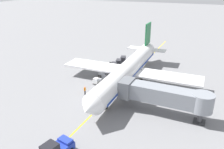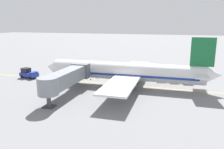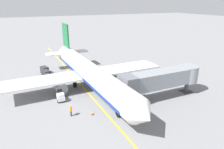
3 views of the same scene
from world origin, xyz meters
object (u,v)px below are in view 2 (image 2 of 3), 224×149
baggage_cart_front (161,77)px  ground_crew_wing_walker (99,74)px  baggage_tug_lead (159,77)px  safety_cone_nose_left (91,79)px  baggage_cart_third_in_train (187,79)px  pushback_tractor (29,73)px  baggage_cart_second_in_train (174,78)px  baggage_tug_trailing (121,76)px  jet_bridge (66,78)px  parked_airliner (126,72)px

baggage_cart_front → ground_crew_wing_walker: size_ratio=1.76×
baggage_tug_lead → safety_cone_nose_left: 16.17m
baggage_cart_third_in_train → baggage_cart_front: bearing=88.2°
baggage_cart_front → safety_cone_nose_left: size_ratio=5.05×
pushback_tractor → baggage_cart_second_in_train: 34.82m
baggage_cart_third_in_train → safety_cone_nose_left: size_ratio=5.05×
baggage_cart_second_in_train → safety_cone_nose_left: baggage_cart_second_in_train is taller
baggage_cart_third_in_train → safety_cone_nose_left: (-3.43, 21.89, -0.66)m
baggage_tug_lead → baggage_tug_trailing: (-1.42, 8.85, 0.00)m
jet_bridge → pushback_tractor: (9.70, 15.64, -2.36)m
pushback_tractor → baggage_cart_second_in_train: pushback_tractor is taller
safety_cone_nose_left → parked_airliner: bearing=-107.1°
safety_cone_nose_left → pushback_tractor: bearing=100.1°
baggage_tug_lead → ground_crew_wing_walker: (-1.67, 14.53, 0.24)m
jet_bridge → pushback_tractor: jet_bridge is taller
baggage_cart_front → safety_cone_nose_left: baggage_cart_front is taller
baggage_cart_second_in_train → safety_cone_nose_left: 19.34m
parked_airliner → baggage_cart_second_in_train: size_ratio=12.52×
parked_airliner → baggage_cart_front: parked_airliner is taller
ground_crew_wing_walker → safety_cone_nose_left: size_ratio=2.86×
pushback_tractor → baggage_tug_lead: bearing=-76.7°
parked_airliner → ground_crew_wing_walker: 10.43m
pushback_tractor → baggage_tug_lead: 31.62m
baggage_cart_front → baggage_cart_third_in_train: bearing=-91.8°
baggage_cart_third_in_train → safety_cone_nose_left: bearing=98.9°
baggage_tug_trailing → ground_crew_wing_walker: 5.70m
ground_crew_wing_walker → safety_cone_nose_left: (-2.87, 0.98, -0.66)m
baggage_tug_lead → baggage_cart_second_in_train: (-1.02, -3.49, 0.24)m
baggage_tug_trailing → baggage_cart_front: baggage_tug_trailing is taller
baggage_cart_second_in_train → baggage_cart_third_in_train: (-0.09, -2.88, 0.00)m
baggage_tug_trailing → baggage_cart_second_in_train: 12.35m
safety_cone_nose_left → ground_crew_wing_walker: bearing=-18.8°
parked_airliner → baggage_cart_front: bearing=-46.3°
baggage_cart_third_in_train → safety_cone_nose_left: baggage_cart_third_in_train is taller
pushback_tractor → baggage_tug_lead: (7.25, -30.77, -0.39)m
ground_crew_wing_walker → pushback_tractor: bearing=109.0°
baggage_cart_second_in_train → baggage_cart_third_in_train: bearing=-91.8°
parked_airliner → baggage_tug_trailing: bearing=24.4°
parked_airliner → baggage_cart_third_in_train: bearing=-63.2°
baggage_tug_trailing → baggage_cart_front: size_ratio=0.87×
baggage_tug_lead → baggage_tug_trailing: size_ratio=1.00×
parked_airliner → baggage_cart_second_in_train: 11.77m
parked_airliner → baggage_cart_front: (6.49, -6.80, -2.24)m
pushback_tractor → baggage_cart_third_in_train: (6.14, -37.14, -0.15)m
pushback_tractor → ground_crew_wing_walker: size_ratio=2.79×
baggage_cart_second_in_train → jet_bridge: bearing=130.5°
parked_airliner → pushback_tractor: parked_airliner is taller
baggage_cart_third_in_train → ground_crew_wing_walker: size_ratio=1.76×
baggage_cart_front → jet_bridge: bearing=135.4°
baggage_cart_front → safety_cone_nose_left: bearing=102.6°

